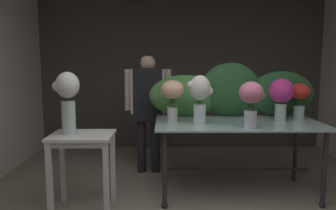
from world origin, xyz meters
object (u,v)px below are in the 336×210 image
object	(u,v)px
vase_scarlet_carnations	(299,97)
vase_rosy_stock	(251,99)
side_table_white	(82,147)
vase_ivory_freesia	(200,95)
vase_peach_roses	(173,94)
vase_white_roses_tall	(68,97)
display_table_glass	(238,132)
florist	(148,100)
vase_magenta_peonies	(281,95)

from	to	relation	value
vase_scarlet_carnations	vase_rosy_stock	world-z (taller)	vase_rosy_stock
side_table_white	vase_ivory_freesia	distance (m)	1.35
vase_ivory_freesia	vase_peach_roses	world-z (taller)	vase_ivory_freesia
vase_white_roses_tall	vase_rosy_stock	bearing A→B (deg)	1.06
vase_scarlet_carnations	vase_peach_roses	xyz separation A→B (m)	(-1.50, -0.21, 0.05)
side_table_white	vase_scarlet_carnations	xyz separation A→B (m)	(2.43, 0.59, 0.45)
vase_ivory_freesia	vase_scarlet_carnations	size ratio (longest dim) A/B	1.26
display_table_glass	vase_rosy_stock	distance (m)	0.56
vase_scarlet_carnations	display_table_glass	bearing A→B (deg)	-166.04
florist	vase_scarlet_carnations	distance (m)	1.91
vase_ivory_freesia	display_table_glass	bearing A→B (deg)	18.08
display_table_glass	vase_ivory_freesia	bearing A→B (deg)	-161.92
vase_scarlet_carnations	vase_white_roses_tall	size ratio (longest dim) A/B	0.67
display_table_glass	vase_white_roses_tall	xyz separation A→B (m)	(-1.80, -0.40, 0.45)
display_table_glass	vase_magenta_peonies	size ratio (longest dim) A/B	3.83
side_table_white	vase_magenta_peonies	bearing A→B (deg)	11.46
side_table_white	vase_white_roses_tall	distance (m)	0.52
florist	vase_white_roses_tall	size ratio (longest dim) A/B	2.57
display_table_glass	vase_scarlet_carnations	xyz separation A→B (m)	(0.76, 0.19, 0.39)
display_table_glass	vase_scarlet_carnations	size ratio (longest dim) A/B	4.41
vase_ivory_freesia	vase_scarlet_carnations	distance (m)	1.26
side_table_white	vase_scarlet_carnations	size ratio (longest dim) A/B	1.89
vase_peach_roses	vase_white_roses_tall	size ratio (longest dim) A/B	0.75
vase_magenta_peonies	vase_peach_roses	size ratio (longest dim) A/B	1.03
vase_magenta_peonies	vase_peach_roses	world-z (taller)	vase_magenta_peonies
side_table_white	vase_rosy_stock	distance (m)	1.79
florist	vase_magenta_peonies	distance (m)	1.72
display_table_glass	vase_rosy_stock	world-z (taller)	vase_rosy_stock
vase_ivory_freesia	vase_magenta_peonies	bearing A→B (deg)	11.20
vase_white_roses_tall	vase_ivory_freesia	bearing A→B (deg)	10.62
florist	display_table_glass	bearing A→B (deg)	-35.88
vase_rosy_stock	vase_white_roses_tall	world-z (taller)	vase_white_roses_tall
florist	vase_magenta_peonies	bearing A→B (deg)	-25.12
vase_peach_roses	vase_scarlet_carnations	bearing A→B (deg)	8.01
vase_scarlet_carnations	vase_white_roses_tall	xyz separation A→B (m)	(-2.56, -0.59, 0.06)
side_table_white	vase_magenta_peonies	xyz separation A→B (m)	(2.16, 0.44, 0.49)
vase_scarlet_carnations	vase_peach_roses	world-z (taller)	vase_peach_roses
vase_rosy_stock	vase_scarlet_carnations	bearing A→B (deg)	37.83
side_table_white	display_table_glass	bearing A→B (deg)	13.42
display_table_glass	side_table_white	distance (m)	1.72
vase_scarlet_carnations	vase_magenta_peonies	size ratio (longest dim) A/B	0.87
display_table_glass	side_table_white	world-z (taller)	display_table_glass
display_table_glass	vase_scarlet_carnations	distance (m)	0.88
side_table_white	florist	distance (m)	1.36
vase_white_roses_tall	vase_peach_roses	bearing A→B (deg)	19.66
display_table_glass	vase_ivory_freesia	size ratio (longest dim) A/B	3.49
vase_scarlet_carnations	vase_magenta_peonies	bearing A→B (deg)	-151.09
vase_ivory_freesia	vase_white_roses_tall	size ratio (longest dim) A/B	0.85
vase_magenta_peonies	vase_white_roses_tall	bearing A→B (deg)	-169.14
vase_ivory_freesia	vase_rosy_stock	size ratio (longest dim) A/B	1.11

